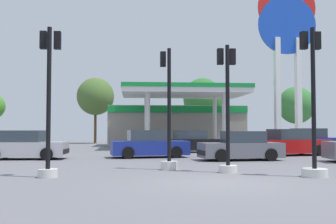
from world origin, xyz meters
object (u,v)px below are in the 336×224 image
at_px(traffic_signal_2, 227,117).
at_px(car_4, 310,141).
at_px(tree_1, 96,97).
at_px(traffic_signal_3, 168,129).
at_px(car_0, 188,142).
at_px(tree_2, 203,99).
at_px(car_6, 291,143).
at_px(car_3, 149,145).
at_px(traffic_signal_1, 313,124).
at_px(car_1, 25,146).
at_px(station_pole_sign, 287,38).
at_px(traffic_signal_0, 49,111).
at_px(car_5, 241,147).
at_px(tree_3, 296,105).

bearing_deg(traffic_signal_2, car_4, 55.27).
bearing_deg(tree_1, traffic_signal_3, -79.46).
bearing_deg(traffic_signal_2, car_0, 88.55).
bearing_deg(tree_2, car_6, -86.58).
bearing_deg(car_3, traffic_signal_1, -62.38).
height_order(car_1, traffic_signal_2, traffic_signal_2).
bearing_deg(car_0, car_4, 1.73).
xyz_separation_m(station_pole_sign, car_6, (-3.17, -8.30, -8.16)).
distance_m(car_4, traffic_signal_3, 15.75).
height_order(car_1, car_3, car_3).
bearing_deg(tree_1, traffic_signal_1, -72.72).
bearing_deg(station_pole_sign, tree_2, 108.34).
distance_m(station_pole_sign, car_1, 21.95).
distance_m(car_0, tree_1, 19.61).
bearing_deg(traffic_signal_3, traffic_signal_2, -29.30).
bearing_deg(traffic_signal_3, tree_2, 77.56).
bearing_deg(tree_1, traffic_signal_0, -87.43).
height_order(traffic_signal_0, traffic_signal_3, traffic_signal_0).
bearing_deg(car_5, car_0, 103.30).
bearing_deg(tree_2, tree_3, -0.41).
xyz_separation_m(car_3, traffic_signal_1, (4.86, -9.28, 1.00)).
xyz_separation_m(traffic_signal_2, tree_3, (15.31, 30.48, 2.35)).
bearing_deg(traffic_signal_1, traffic_signal_0, 175.89).
distance_m(car_0, car_1, 10.51).
relative_size(station_pole_sign, car_3, 3.18).
height_order(station_pole_sign, traffic_signal_0, station_pole_sign).
bearing_deg(tree_1, car_4, -47.02).
relative_size(car_1, traffic_signal_3, 0.90).
bearing_deg(tree_3, station_pole_sign, -115.19).
bearing_deg(car_5, station_pole_sign, 58.81).
bearing_deg(car_1, car_5, -8.37).
relative_size(traffic_signal_0, tree_2, 0.65).
height_order(car_3, tree_2, tree_2).
bearing_deg(traffic_signal_3, traffic_signal_1, -30.73).
height_order(traffic_signal_0, traffic_signal_1, traffic_signal_1).
distance_m(car_4, traffic_signal_2, 15.40).
height_order(station_pole_sign, car_6, station_pole_sign).
bearing_deg(traffic_signal_0, car_1, 109.31).
relative_size(station_pole_sign, tree_1, 1.93).
height_order(car_3, traffic_signal_0, traffic_signal_0).
distance_m(station_pole_sign, traffic_signal_1, 20.96).
relative_size(car_3, car_5, 1.05).
distance_m(car_4, traffic_signal_1, 15.50).
relative_size(car_1, tree_3, 0.64).
bearing_deg(traffic_signal_1, tree_3, 68.06).
height_order(traffic_signal_1, traffic_signal_2, traffic_signal_1).
distance_m(traffic_signal_2, tree_1, 30.92).
xyz_separation_m(car_5, traffic_signal_3, (-3.94, -4.31, 0.87)).
bearing_deg(car_4, traffic_signal_1, -114.11).
height_order(car_1, tree_1, tree_1).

